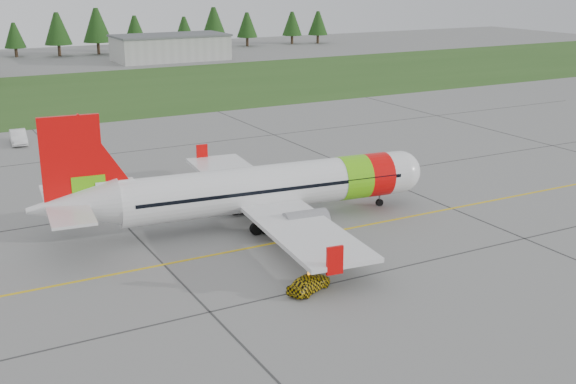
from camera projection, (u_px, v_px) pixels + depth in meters
ground at (416, 264)px, 48.51m from camera, size 320.00×320.00×0.00m
aircraft at (260, 189)px, 55.80m from camera, size 31.35×29.04×9.50m
follow_me_car at (309, 267)px, 43.88m from camera, size 1.54×1.64×3.26m
service_van at (17, 123)px, 81.43m from camera, size 1.82×1.73×4.85m
grass_strip at (100, 92)px, 117.34m from camera, size 320.00×50.00×0.03m
taxi_guideline at (351, 228)px, 55.22m from camera, size 120.00×0.25×0.02m
hangar_east at (171, 48)px, 158.23m from camera, size 24.00×12.00×5.20m
treeline at (35, 35)px, 162.89m from camera, size 160.00×8.00×10.00m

